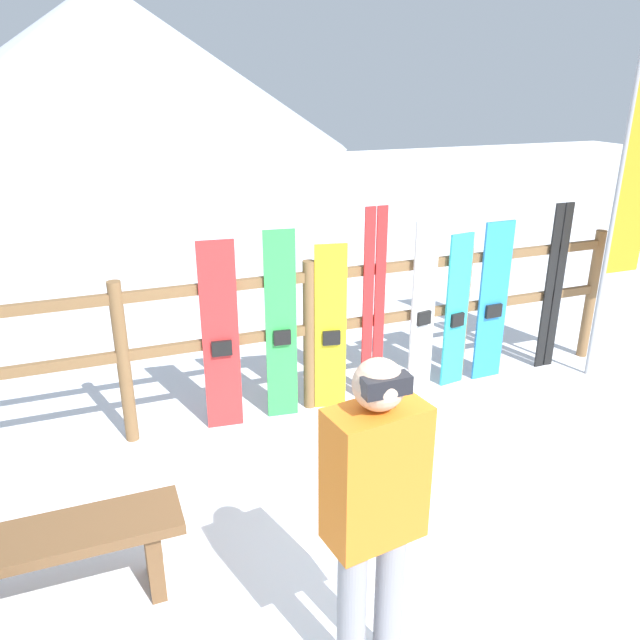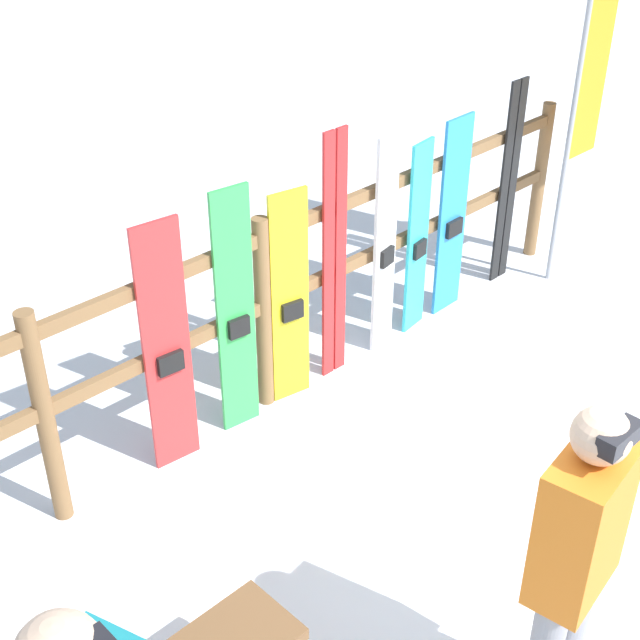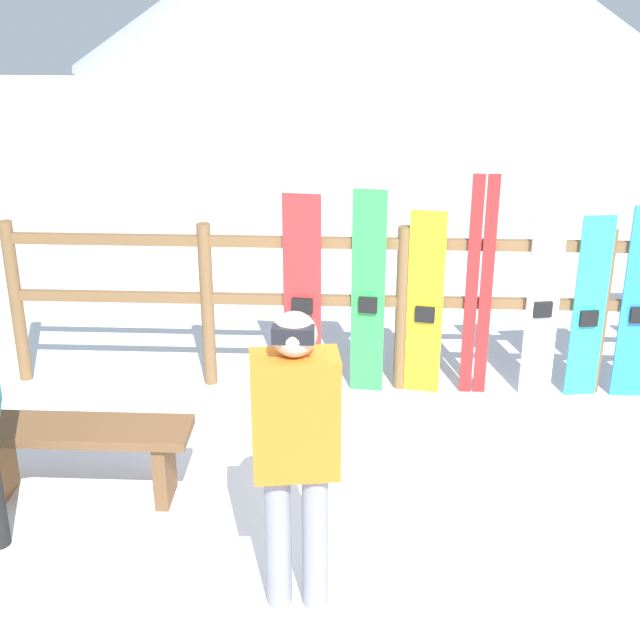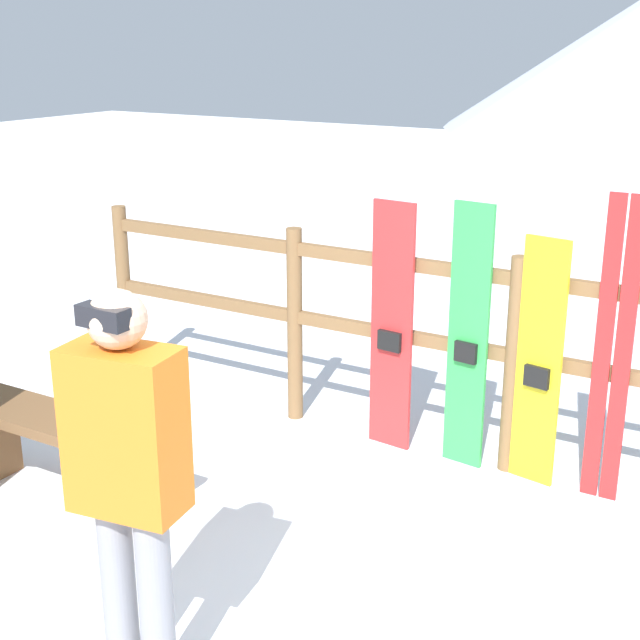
% 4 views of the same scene
% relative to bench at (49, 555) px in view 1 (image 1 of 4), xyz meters
% --- Properties ---
extents(ground_plane, '(40.00, 40.00, 0.00)m').
position_rel_bench_xyz_m(ground_plane, '(1.99, -0.40, -0.36)').
color(ground_plane, white).
extents(mountain_backdrop, '(18.00, 18.00, 6.00)m').
position_rel_bench_xyz_m(mountain_backdrop, '(1.99, 23.59, 2.64)').
color(mountain_backdrop, '#B2BCD1').
rests_on(mountain_backdrop, ground).
extents(fence, '(5.97, 0.10, 1.29)m').
position_rel_bench_xyz_m(fence, '(1.99, 1.59, 0.40)').
color(fence, brown).
rests_on(fence, ground).
extents(bench, '(1.35, 0.36, 0.50)m').
position_rel_bench_xyz_m(bench, '(0.00, 0.00, 0.00)').
color(bench, brown).
rests_on(bench, ground).
extents(person_orange, '(0.44, 0.28, 1.62)m').
position_rel_bench_xyz_m(person_orange, '(1.38, -0.90, 0.58)').
color(person_orange, gray).
rests_on(person_orange, ground).
extents(snowboard_red, '(0.28, 0.08, 1.53)m').
position_rel_bench_xyz_m(snowboard_red, '(1.25, 1.53, 0.40)').
color(snowboard_red, red).
rests_on(snowboard_red, ground).
extents(snowboard_green, '(0.25, 0.08, 1.57)m').
position_rel_bench_xyz_m(snowboard_green, '(1.73, 1.53, 0.42)').
color(snowboard_green, green).
rests_on(snowboard_green, ground).
extents(snowboard_yellow, '(0.26, 0.09, 1.42)m').
position_rel_bench_xyz_m(snowboard_yellow, '(2.15, 1.53, 0.34)').
color(snowboard_yellow, yellow).
rests_on(snowboard_yellow, ground).
extents(ski_pair_red, '(0.20, 0.02, 1.69)m').
position_rel_bench_xyz_m(ski_pair_red, '(2.54, 1.54, 0.48)').
color(ski_pair_red, red).
rests_on(ski_pair_red, ground).
extents(snowboard_white, '(0.25, 0.09, 1.55)m').
position_rel_bench_xyz_m(snowboard_white, '(3.01, 1.53, 0.40)').
color(snowboard_white, white).
rests_on(snowboard_white, ground).
extents(snowboard_cyan, '(0.24, 0.08, 1.40)m').
position_rel_bench_xyz_m(snowboard_cyan, '(3.35, 1.53, 0.33)').
color(snowboard_cyan, '#2DBFCC').
rests_on(snowboard_cyan, ground).
extents(snowboard_blue, '(0.30, 0.06, 1.48)m').
position_rel_bench_xyz_m(snowboard_blue, '(3.73, 1.53, 0.37)').
color(snowboard_blue, '#288CE0').
rests_on(snowboard_blue, ground).
extents(ski_pair_black, '(0.20, 0.02, 1.59)m').
position_rel_bench_xyz_m(ski_pair_black, '(4.40, 1.54, 0.43)').
color(ski_pair_black, black).
rests_on(ski_pair_black, ground).
extents(rental_flag, '(0.40, 0.04, 2.92)m').
position_rel_bench_xyz_m(rental_flag, '(4.79, 1.24, 1.41)').
color(rental_flag, '#99999E').
rests_on(rental_flag, ground).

